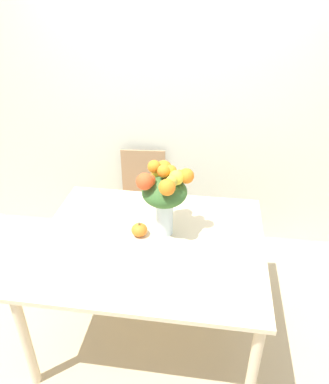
% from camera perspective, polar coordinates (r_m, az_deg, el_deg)
% --- Properties ---
extents(ground_plane, '(12.00, 12.00, 0.00)m').
position_cam_1_polar(ground_plane, '(2.93, -1.87, -19.53)').
color(ground_plane, tan).
extents(wall_back, '(8.00, 0.06, 2.70)m').
position_cam_1_polar(wall_back, '(3.23, 1.59, 14.43)').
color(wall_back, silver).
rests_on(wall_back, ground_plane).
extents(dining_table, '(1.43, 1.19, 0.78)m').
position_cam_1_polar(dining_table, '(2.44, -2.14, -8.99)').
color(dining_table, beige).
rests_on(dining_table, ground_plane).
extents(flower_vase, '(0.33, 0.36, 0.48)m').
position_cam_1_polar(flower_vase, '(2.29, -0.01, 0.14)').
color(flower_vase, silver).
rests_on(flower_vase, dining_table).
extents(pumpkin, '(0.10, 0.10, 0.10)m').
position_cam_1_polar(pumpkin, '(2.41, -3.84, -5.76)').
color(pumpkin, orange).
rests_on(pumpkin, dining_table).
extents(dining_chair_near_window, '(0.45, 0.45, 0.89)m').
position_cam_1_polar(dining_chair_near_window, '(3.40, -3.38, -0.97)').
color(dining_chair_near_window, '#9E7A56').
rests_on(dining_chair_near_window, ground_plane).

